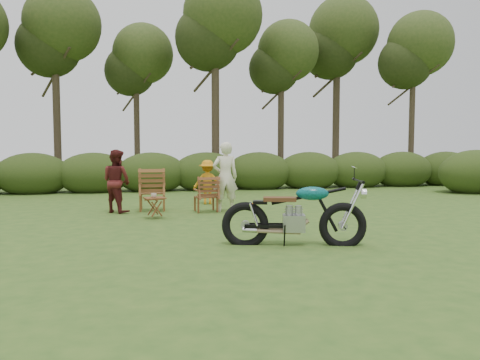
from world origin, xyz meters
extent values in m
plane|color=#2E501A|center=(0.00, 0.00, 0.00)|extent=(80.00, 80.00, 0.00)
cylinder|color=#37291E|center=(-5.50, 11.10, 3.60)|extent=(0.28, 0.28, 7.20)
sphere|color=#2E4218|center=(-5.50, 11.10, 5.84)|extent=(2.88, 2.88, 2.88)
cylinder|color=#37291E|center=(-2.50, 12.20, 3.15)|extent=(0.24, 0.24, 6.30)
sphere|color=#2E4218|center=(-2.50, 12.20, 5.11)|extent=(2.52, 2.52, 2.52)
cylinder|color=#37291E|center=(0.50, 10.00, 3.83)|extent=(0.30, 0.30, 7.65)
sphere|color=#2E4218|center=(0.50, 10.00, 6.21)|extent=(3.06, 3.06, 3.06)
cylinder|color=#37291E|center=(3.50, 11.10, 3.24)|extent=(0.26, 0.26, 6.48)
sphere|color=#2E4218|center=(3.50, 11.10, 5.26)|extent=(2.59, 2.59, 2.59)
cylinder|color=#37291E|center=(6.50, 12.20, 3.96)|extent=(0.32, 0.32, 7.92)
sphere|color=#2E4218|center=(6.50, 12.20, 6.42)|extent=(3.17, 3.17, 3.17)
cylinder|color=#37291E|center=(9.00, 10.00, 3.42)|extent=(0.24, 0.24, 6.84)
sphere|color=#2E4218|center=(9.00, 10.00, 5.55)|extent=(2.74, 2.74, 2.74)
ellipsoid|color=#2A3D16|center=(-6.00, 9.00, 0.63)|extent=(2.52, 1.68, 1.51)
ellipsoid|color=#2A3D16|center=(-4.00, 9.00, 0.63)|extent=(2.52, 1.68, 1.51)
ellipsoid|color=#2A3D16|center=(-2.00, 9.00, 0.63)|extent=(2.52, 1.68, 1.51)
ellipsoid|color=#2A3D16|center=(0.00, 9.00, 0.63)|extent=(2.52, 1.68, 1.51)
ellipsoid|color=#2A3D16|center=(2.00, 9.00, 0.63)|extent=(2.52, 1.68, 1.51)
ellipsoid|color=#2A3D16|center=(4.00, 9.00, 0.63)|extent=(2.52, 1.68, 1.51)
ellipsoid|color=#2A3D16|center=(6.00, 9.00, 0.63)|extent=(2.52, 1.68, 1.51)
ellipsoid|color=#2A3D16|center=(8.00, 9.00, 0.63)|extent=(2.52, 1.68, 1.51)
ellipsoid|color=#2A3D16|center=(10.00, 9.00, 0.63)|extent=(2.52, 1.68, 1.51)
ellipsoid|color=#2A3D16|center=(9.00, 6.00, 0.68)|extent=(2.70, 1.80, 1.62)
imported|color=beige|center=(-2.13, 2.46, 0.52)|extent=(0.15, 0.15, 0.09)
imported|color=#F3EAC8|center=(-0.37, 3.21, 0.00)|extent=(0.64, 0.43, 1.72)
imported|color=#511817|center=(-2.98, 3.61, 0.00)|extent=(0.94, 0.93, 1.53)
imported|color=orange|center=(-0.58, 4.77, 0.00)|extent=(0.85, 0.57, 1.23)
camera|label=1|loc=(-2.45, -8.09, 1.63)|focal=35.00mm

